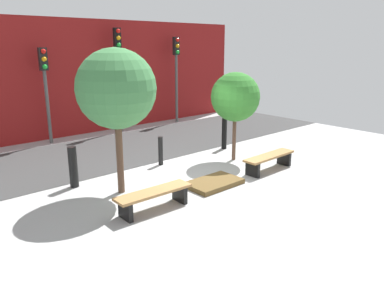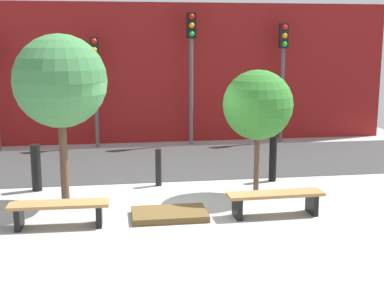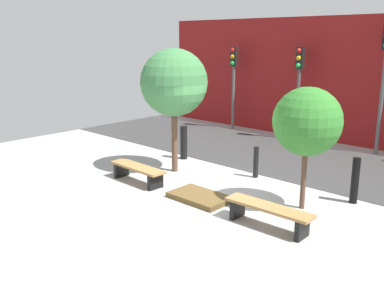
{
  "view_description": "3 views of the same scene",
  "coord_description": "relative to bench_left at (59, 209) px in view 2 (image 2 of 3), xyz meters",
  "views": [
    {
      "loc": [
        -6.33,
        -6.79,
        3.49
      ],
      "look_at": [
        -0.56,
        -0.21,
        1.15
      ],
      "focal_mm": 35.0,
      "sensor_mm": 36.0,
      "label": 1
    },
    {
      "loc": [
        -1.04,
        -10.03,
        3.33
      ],
      "look_at": [
        0.46,
        -0.22,
        1.37
      ],
      "focal_mm": 50.0,
      "sensor_mm": 36.0,
      "label": 2
    },
    {
      "loc": [
        6.3,
        -7.43,
        3.68
      ],
      "look_at": [
        -0.19,
        -0.48,
        1.32
      ],
      "focal_mm": 40.0,
      "sensor_mm": 36.0,
      "label": 3
    }
  ],
  "objects": [
    {
      "name": "bollard_center",
      "position": [
        4.72,
        2.46,
        0.21
      ],
      "size": [
        0.18,
        0.18,
        1.07
      ],
      "primitive_type": "cylinder",
      "color": "black",
      "rests_on": "ground"
    },
    {
      "name": "traffic_light_mid_west",
      "position": [
        0.53,
        7.15,
        2.03
      ],
      "size": [
        0.28,
        0.27,
        3.38
      ],
      "color": "#4E4E4E",
      "rests_on": "ground"
    },
    {
      "name": "bollard_left",
      "position": [
        2.01,
        2.46,
        0.11
      ],
      "size": [
        0.14,
        0.14,
        0.86
      ],
      "primitive_type": "cylinder",
      "color": "black",
      "rests_on": "ground"
    },
    {
      "name": "ground_plane",
      "position": [
        2.01,
        0.61,
        -0.32
      ],
      "size": [
        18.0,
        18.0,
        0.0
      ],
      "primitive_type": "plane",
      "color": "#A2A2A2"
    },
    {
      "name": "bollard_far_left",
      "position": [
        -0.7,
        2.46,
        0.2
      ],
      "size": [
        0.22,
        0.22,
        1.04
      ],
      "primitive_type": "cylinder",
      "color": "black",
      "rests_on": "ground"
    },
    {
      "name": "road_strip",
      "position": [
        2.01,
        4.79,
        -0.32
      ],
      "size": [
        18.0,
        4.16,
        0.01
      ],
      "primitive_type": "cube",
      "color": "#373737",
      "rests_on": "ground"
    },
    {
      "name": "traffic_light_mid_east",
      "position": [
        3.49,
        7.15,
        2.49
      ],
      "size": [
        0.28,
        0.27,
        4.11
      ],
      "color": "#575757",
      "rests_on": "ground"
    },
    {
      "name": "bench_right",
      "position": [
        4.02,
        -0.0,
        0.01
      ],
      "size": [
        1.86,
        0.48,
        0.46
      ],
      "rotation": [
        0.0,
        0.0,
        0.02
      ],
      "color": "black",
      "rests_on": "ground"
    },
    {
      "name": "tree_behind_right_bench",
      "position": [
        4.02,
        1.36,
        1.63
      ],
      "size": [
        1.48,
        1.48,
        2.7
      ],
      "color": "brown",
      "rests_on": "ground"
    },
    {
      "name": "building_facade",
      "position": [
        2.01,
        7.97,
        1.9
      ],
      "size": [
        16.2,
        0.5,
        4.45
      ],
      "primitive_type": "cube",
      "color": "maroon",
      "rests_on": "ground"
    },
    {
      "name": "planter_bed",
      "position": [
        2.01,
        0.2,
        -0.26
      ],
      "size": [
        1.41,
        0.88,
        0.12
      ],
      "primitive_type": "cube",
      "color": "brown",
      "rests_on": "ground"
    },
    {
      "name": "tree_behind_left_bench",
      "position": [
        -0.0,
        1.36,
        2.18
      ],
      "size": [
        1.84,
        1.84,
        3.43
      ],
      "color": "brown",
      "rests_on": "ground"
    },
    {
      "name": "traffic_light_east",
      "position": [
        6.44,
        7.15,
        2.3
      ],
      "size": [
        0.28,
        0.27,
        3.81
      ],
      "color": "#505050",
      "rests_on": "ground"
    },
    {
      "name": "bench_left",
      "position": [
        0.0,
        0.0,
        0.0
      ],
      "size": [
        1.78,
        0.49,
        0.45
      ],
      "rotation": [
        0.0,
        0.0,
        -0.02
      ],
      "color": "black",
      "rests_on": "ground"
    }
  ]
}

